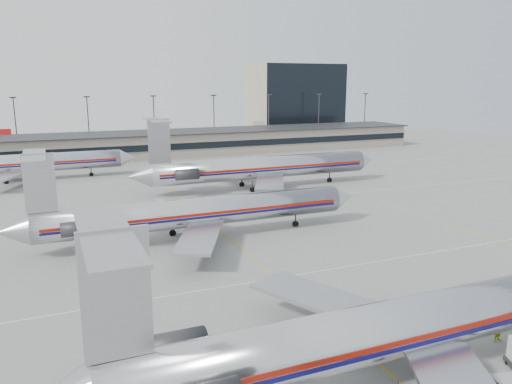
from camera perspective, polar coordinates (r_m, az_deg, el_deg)
ground at (r=42.21m, az=8.26°, el=-14.49°), size 260.00×260.00×0.00m
apron_markings at (r=50.22m, az=2.32°, el=-9.81°), size 160.00×0.15×0.02m
terminal at (r=132.46m, az=-14.08°, el=5.23°), size 162.00×17.00×6.25m
light_mast_row at (r=145.76m, az=-15.06°, el=7.95°), size 163.60×0.40×15.28m
distant_building at (r=179.85m, az=4.36°, el=10.37°), size 30.00×20.00×25.00m
jet_foreground at (r=34.72m, az=16.22°, el=-14.52°), size 47.12×27.75×12.33m
jet_second_row at (r=61.63m, az=-7.36°, el=-2.33°), size 44.77×26.36×11.72m
jet_third_row at (r=90.59m, az=0.25°, el=2.82°), size 48.37×29.75×13.23m
jet_back_row at (r=107.85m, az=-25.68°, el=2.95°), size 43.89×27.00×12.00m
belt_loader at (r=38.14m, az=20.61°, el=-17.28°), size 4.58×2.43×2.34m
ramp_worker_far at (r=42.81m, az=26.13°, el=-14.04°), size 0.86×0.69×1.70m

